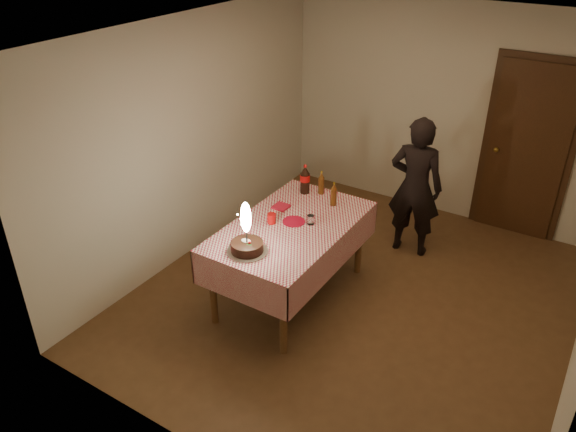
% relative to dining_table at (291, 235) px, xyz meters
% --- Properties ---
extents(ground, '(4.00, 4.50, 0.01)m').
position_rel_dining_table_xyz_m(ground, '(0.58, 0.32, -0.72)').
color(ground, brown).
rests_on(ground, ground).
extents(room_shell, '(4.04, 4.54, 2.62)m').
position_rel_dining_table_xyz_m(room_shell, '(0.61, 0.40, 0.93)').
color(room_shell, beige).
rests_on(room_shell, ground).
extents(dining_table, '(1.02, 1.72, 0.83)m').
position_rel_dining_table_xyz_m(dining_table, '(0.00, 0.00, 0.00)').
color(dining_table, brown).
rests_on(dining_table, ground).
extents(birthday_cake, '(0.36, 0.36, 0.49)m').
position_rel_dining_table_xyz_m(birthday_cake, '(-0.08, -0.60, 0.22)').
color(birthday_cake, white).
rests_on(birthday_cake, dining_table).
extents(red_plate, '(0.22, 0.22, 0.01)m').
position_rel_dining_table_xyz_m(red_plate, '(-0.01, 0.07, 0.11)').
color(red_plate, '#B10C27').
rests_on(red_plate, dining_table).
extents(red_cup, '(0.08, 0.08, 0.10)m').
position_rel_dining_table_xyz_m(red_cup, '(-0.17, -0.07, 0.16)').
color(red_cup, '#AD0C0C').
rests_on(red_cup, dining_table).
extents(clear_cup, '(0.07, 0.07, 0.09)m').
position_rel_dining_table_xyz_m(clear_cup, '(0.15, 0.12, 0.15)').
color(clear_cup, silver).
rests_on(clear_cup, dining_table).
extents(napkin_stack, '(0.15, 0.15, 0.02)m').
position_rel_dining_table_xyz_m(napkin_stack, '(-0.27, 0.24, 0.12)').
color(napkin_stack, '#B5142C').
rests_on(napkin_stack, dining_table).
extents(cola_bottle, '(0.10, 0.10, 0.32)m').
position_rel_dining_table_xyz_m(cola_bottle, '(-0.24, 0.66, 0.26)').
color(cola_bottle, black).
rests_on(cola_bottle, dining_table).
extents(amber_bottle_left, '(0.06, 0.06, 0.25)m').
position_rel_dining_table_xyz_m(amber_bottle_left, '(-0.08, 0.73, 0.23)').
color(amber_bottle_left, '#532C0E').
rests_on(amber_bottle_left, dining_table).
extents(amber_bottle_right, '(0.06, 0.06, 0.25)m').
position_rel_dining_table_xyz_m(amber_bottle_right, '(0.15, 0.57, 0.23)').
color(amber_bottle_right, '#532C0E').
rests_on(amber_bottle_right, dining_table).
extents(photographer, '(0.62, 0.47, 1.60)m').
position_rel_dining_table_xyz_m(photographer, '(0.69, 1.46, 0.08)').
color(photographer, black).
rests_on(photographer, ground).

